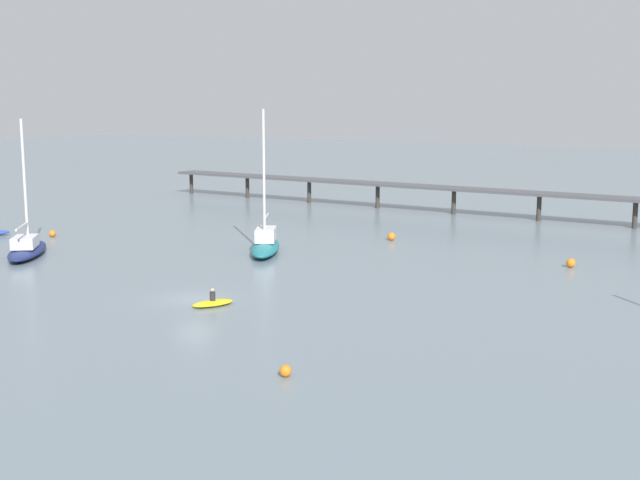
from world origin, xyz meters
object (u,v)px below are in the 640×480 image
pier (620,189)px  sailboat_teal (265,243)px  dinghy_yellow (213,303)px  mooring_buoy_outer (285,371)px  sailboat_navy (27,247)px  mooring_buoy_mid (571,263)px  mooring_buoy_far (53,233)px  mooring_buoy_inner (391,236)px

pier → sailboat_teal: size_ratio=6.72×
dinghy_yellow → mooring_buoy_outer: bearing=-39.7°
sailboat_teal → dinghy_yellow: 18.66m
sailboat_navy → mooring_buoy_outer: bearing=-23.8°
pier → mooring_buoy_mid: (0.66, -23.66, -3.61)m
dinghy_yellow → mooring_buoy_far: 32.85m
mooring_buoy_inner → mooring_buoy_far: size_ratio=1.14×
mooring_buoy_far → mooring_buoy_mid: bearing=11.4°
sailboat_teal → mooring_buoy_mid: (24.11, 6.46, -0.49)m
mooring_buoy_inner → mooring_buoy_mid: 18.10m
dinghy_yellow → mooring_buoy_outer: 14.62m
mooring_buoy_inner → mooring_buoy_mid: size_ratio=1.03×
dinghy_yellow → mooring_buoy_outer: (11.24, -9.34, 0.08)m
mooring_buoy_inner → sailboat_navy: bearing=-136.2°
sailboat_teal → sailboat_navy: sailboat_teal is taller
sailboat_navy → mooring_buoy_outer: size_ratio=19.64×
sailboat_navy → mooring_buoy_inner: size_ratio=15.33×
mooring_buoy_inner → mooring_buoy_mid: mooring_buoy_inner is taller
sailboat_teal → mooring_buoy_inner: sailboat_teal is taller
pier → sailboat_teal: bearing=-127.9°
pier → mooring_buoy_outer: size_ratio=141.20×
sailboat_navy → mooring_buoy_inner: (23.17, 22.19, -0.35)m
sailboat_teal → sailboat_navy: (-16.53, -11.01, -0.13)m
dinghy_yellow → sailboat_teal: bearing=113.1°
pier → sailboat_teal: sailboat_teal is taller
pier → mooring_buoy_inner: 25.58m
sailboat_teal → mooring_buoy_far: 22.50m
dinghy_yellow → mooring_buoy_mid: bearing=54.6°
dinghy_yellow → mooring_buoy_mid: size_ratio=4.25×
mooring_buoy_inner → mooring_buoy_outer: size_ratio=1.28×
mooring_buoy_inner → mooring_buoy_mid: bearing=-15.1°
mooring_buoy_outer → mooring_buoy_far: bearing=150.0°
sailboat_teal → dinghy_yellow: size_ratio=3.98×
dinghy_yellow → mooring_buoy_mid: dinghy_yellow is taller
mooring_buoy_far → sailboat_teal: bearing=7.5°
sailboat_teal → dinghy_yellow: (7.30, -17.16, -0.64)m
dinghy_yellow → mooring_buoy_mid: (16.80, 23.63, 0.15)m
mooring_buoy_mid → sailboat_navy: bearing=-156.7°
mooring_buoy_mid → mooring_buoy_far: bearing=-168.6°
sailboat_navy → pier: bearing=45.8°
mooring_buoy_outer → sailboat_teal: bearing=125.0°
dinghy_yellow → mooring_buoy_far: bearing=154.3°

